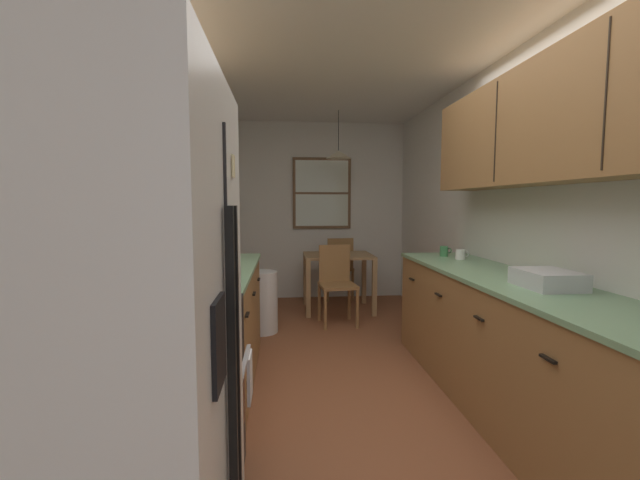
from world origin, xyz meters
The scene contains 24 objects.
ground_plane centered at (0.00, 1.00, 0.00)m, with size 12.00×12.00×0.00m, color brown.
wall_left centered at (-1.35, 1.00, 1.27)m, with size 0.10×9.00×2.55m, color silver.
wall_right centered at (1.35, 1.00, 1.27)m, with size 0.10×9.00×2.55m, color silver.
wall_back centered at (0.00, 3.65, 1.27)m, with size 4.40×0.10×2.55m, color silver.
ceiling_slab centered at (0.00, 1.00, 2.59)m, with size 4.40×9.00×0.08m, color white.
refrigerator centered at (-0.96, -1.17, 0.87)m, with size 0.70×0.80×1.74m.
stove_range centered at (-0.99, -0.45, 0.47)m, with size 0.66×0.60×1.10m.
microwave_over_range centered at (-1.11, -0.45, 1.64)m, with size 0.39×0.58×0.33m.
counter_left centered at (-1.00, 0.74, 0.45)m, with size 0.64×1.78×0.90m.
upper_cabinets_left centered at (-1.14, 0.69, 1.84)m, with size 0.33×1.86×0.68m.
counter_right centered at (1.00, -0.06, 0.45)m, with size 0.64×3.19×0.90m.
upper_cabinets_right centered at (1.14, -0.11, 1.86)m, with size 0.33×2.87×0.73m.
dining_table centered at (0.24, 2.84, 0.60)m, with size 0.87×0.71×0.73m.
dining_chair_near centered at (0.14, 2.28, 0.50)m, with size 0.44×0.44×0.90m.
dining_chair_far centered at (0.32, 3.40, 0.50)m, with size 0.44×0.44×0.90m.
pendant_light centered at (0.24, 2.84, 2.00)m, with size 0.32×0.32×0.60m.
back_window centered at (0.10, 3.58, 1.53)m, with size 0.84×0.05×1.02m.
trash_bin centered at (-0.70, 2.00, 0.33)m, with size 0.34×0.34×0.66m, color white.
storage_canister centered at (-1.00, 0.05, 1.01)m, with size 0.11×0.11×0.21m.
dish_towel centered at (-0.64, -0.30, 0.50)m, with size 0.02×0.16×0.24m, color white.
mug_by_coffeemaker centered at (1.06, 1.04, 0.94)m, with size 0.12×0.08×0.09m.
mug_spare centered at (1.00, 1.26, 0.95)m, with size 0.11×0.07×0.09m.
dish_rack centered at (1.04, -0.16, 0.95)m, with size 0.28×0.34×0.10m, color silver.
table_serving_bowl centered at (0.23, 2.90, 0.76)m, with size 0.20×0.20×0.06m, color silver.
Camera 1 is at (-0.46, -2.32, 1.38)m, focal length 22.80 mm.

